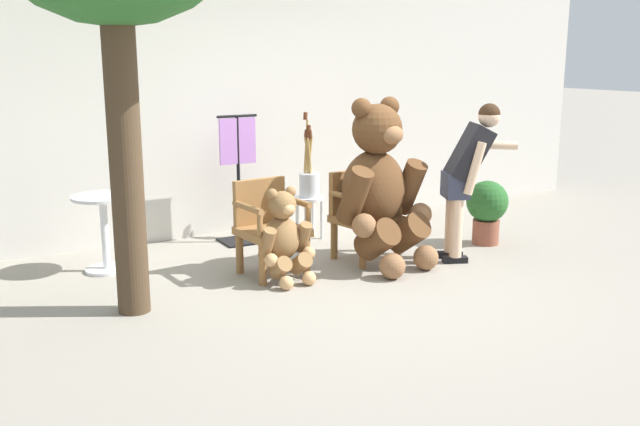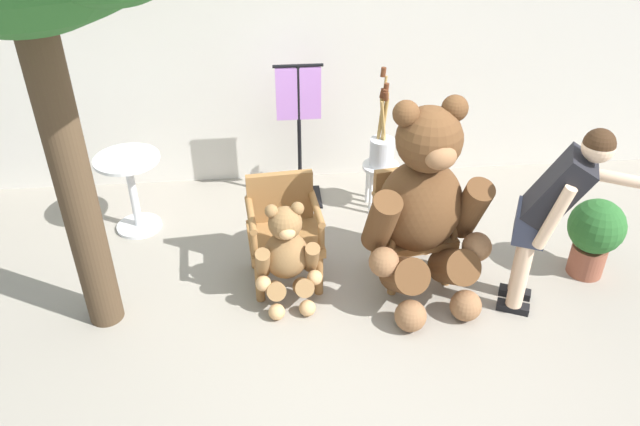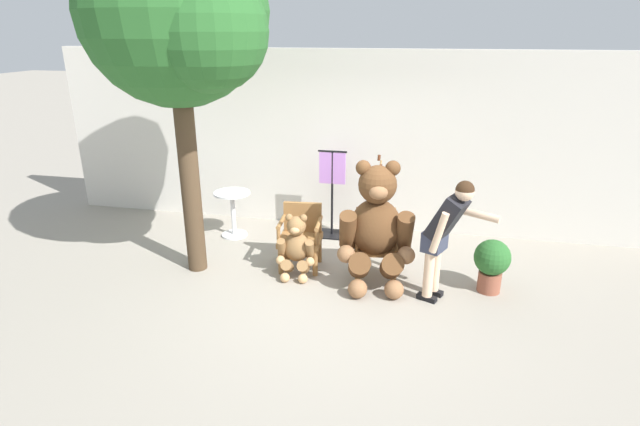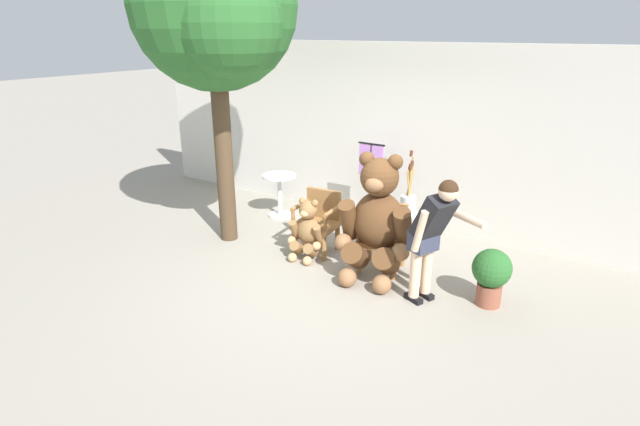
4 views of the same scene
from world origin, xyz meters
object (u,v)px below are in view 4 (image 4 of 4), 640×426
white_stool (407,220)px  potted_plant (491,273)px  person_visitor (432,230)px  teddy_bear_small (307,230)px  patio_tree (216,10)px  clothing_display_stand (370,184)px  round_side_table (280,191)px  wooden_chair_right (383,235)px  brush_bucket (408,200)px  wooden_chair_left (318,220)px  teddy_bear_large (377,219)px

white_stool → potted_plant: potted_plant is taller
person_visitor → teddy_bear_small: bearing=171.6°
patio_tree → clothing_display_stand: patio_tree is taller
teddy_bear_small → round_side_table: size_ratio=1.17×
wooden_chair_right → brush_bucket: size_ratio=0.94×
potted_plant → wooden_chair_left: bearing=175.3°
patio_tree → potted_plant: bearing=3.5°
person_visitor → potted_plant: bearing=30.4°
brush_bucket → potted_plant: size_ratio=1.35×
brush_bucket → potted_plant: 1.92m
wooden_chair_right → white_stool: (-0.07, 0.94, -0.11)m
brush_bucket → patio_tree: (-2.20, -1.37, 2.54)m
white_stool → potted_plant: size_ratio=0.68×
wooden_chair_left → teddy_bear_small: (0.01, -0.29, -0.05)m
wooden_chair_left → brush_bucket: brush_bucket is taller
white_stool → clothing_display_stand: 0.85m
wooden_chair_right → patio_tree: bearing=-169.3°
teddy_bear_large → clothing_display_stand: bearing=120.2°
wooden_chair_right → brush_bucket: brush_bucket is taller
wooden_chair_left → potted_plant: 2.46m
teddy_bear_large → teddy_bear_small: size_ratio=1.88×
person_visitor → white_stool: bearing=121.3°
wooden_chair_right → teddy_bear_small: wooden_chair_right is taller
white_stool → potted_plant: 1.90m
brush_bucket → round_side_table: bearing=-176.5°
wooden_chair_right → brush_bucket: (-0.07, 0.94, 0.20)m
patio_tree → wooden_chair_left: bearing=18.9°
wooden_chair_left → patio_tree: size_ratio=0.20×
white_stool → patio_tree: size_ratio=0.11×
wooden_chair_left → teddy_bear_large: teddy_bear_large is taller
white_stool → patio_tree: patio_tree is taller
wooden_chair_left → brush_bucket: bearing=45.1°
brush_bucket → potted_plant: (1.52, -1.14, -0.26)m
teddy_bear_large → wooden_chair_right: bearing=95.0°
potted_plant → clothing_display_stand: (-2.25, 1.36, 0.32)m
person_visitor → white_stool: person_visitor is taller
potted_plant → teddy_bear_small: bearing=-178.0°
wooden_chair_right → potted_plant: (1.44, -0.20, -0.07)m
teddy_bear_large → patio_tree: 3.34m
person_visitor → patio_tree: (-3.11, 0.13, 2.29)m
wooden_chair_left → wooden_chair_right: 1.01m
teddy_bear_large → brush_bucket: teddy_bear_large is taller
potted_plant → clothing_display_stand: bearing=148.8°
wooden_chair_right → white_stool: size_ratio=1.87×
brush_bucket → patio_tree: patio_tree is taller
brush_bucket → potted_plant: brush_bucket is taller
round_side_table → clothing_display_stand: size_ratio=0.53×
white_stool → patio_tree: (-2.20, -1.37, 2.84)m
wooden_chair_left → brush_bucket: size_ratio=0.94×
wooden_chair_left → teddy_bear_small: wooden_chair_left is taller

